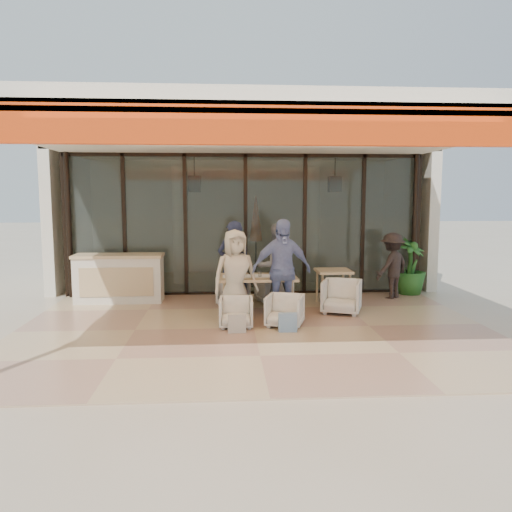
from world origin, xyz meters
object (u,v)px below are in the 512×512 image
(chair_far_right, at_px, (274,288))
(chair_near_left, at_px, (236,311))
(diner_navy, at_px, (234,265))
(diner_grey, at_px, (276,267))
(potted_palm, at_px, (410,266))
(dining_table, at_px, (256,279))
(side_chair, at_px, (342,295))
(host_counter, at_px, (119,278))
(side_table, at_px, (333,275))
(diner_periwinkle, at_px, (282,270))
(diner_cream, at_px, (235,275))
(standing_woman, at_px, (392,266))
(chair_near_right, at_px, (285,309))
(chair_far_left, at_px, (234,287))

(chair_far_right, height_order, chair_near_left, chair_far_right)
(chair_far_right, relative_size, diner_navy, 0.38)
(chair_far_right, xyz_separation_m, diner_grey, (0.00, -0.50, 0.52))
(potted_palm, bearing_deg, dining_table, -155.17)
(chair_far_right, xyz_separation_m, potted_palm, (3.21, 0.74, 0.32))
(diner_navy, distance_m, side_chair, 2.18)
(host_counter, height_order, side_table, host_counter)
(diner_periwinkle, relative_size, side_chair, 2.54)
(dining_table, height_order, potted_palm, potted_palm)
(chair_near_left, xyz_separation_m, potted_palm, (4.05, 2.64, 0.36))
(diner_cream, bearing_deg, side_chair, -3.92)
(side_table, distance_m, potted_palm, 2.23)
(standing_woman, height_order, potted_palm, standing_woman)
(diner_navy, xyz_separation_m, side_chair, (2.05, -0.50, -0.53))
(chair_near_right, distance_m, diner_periwinkle, 0.79)
(chair_far_left, distance_m, potted_palm, 4.13)
(host_counter, xyz_separation_m, standing_woman, (5.89, 0.01, 0.20))
(dining_table, xyz_separation_m, chair_near_right, (0.43, -0.96, -0.37))
(chair_far_left, height_order, potted_palm, potted_palm)
(side_table, distance_m, standing_woman, 1.52)
(host_counter, relative_size, chair_near_left, 3.16)
(side_table, xyz_separation_m, side_chair, (0.00, -0.75, -0.27))
(chair_near_right, height_order, diner_cream, diner_cream)
(diner_navy, height_order, potted_palm, diner_navy)
(diner_periwinkle, height_order, potted_palm, diner_periwinkle)
(chair_near_left, xyz_separation_m, diner_grey, (0.84, 1.40, 0.56))
(side_chair, bearing_deg, chair_far_left, 174.55)
(chair_near_right, xyz_separation_m, side_chair, (1.21, 0.90, 0.05))
(chair_far_left, bearing_deg, side_table, 178.17)
(standing_woman, bearing_deg, potted_palm, -177.71)
(diner_cream, distance_m, side_table, 2.36)
(diner_cream, height_order, side_chair, diner_cream)
(diner_periwinkle, bearing_deg, side_table, 34.85)
(chair_far_right, height_order, diner_cream, diner_cream)
(dining_table, relative_size, potted_palm, 1.14)
(host_counter, xyz_separation_m, chair_near_left, (2.41, -2.18, -0.24))
(diner_cream, xyz_separation_m, side_table, (2.05, 1.15, -0.20))
(side_table, bearing_deg, diner_cream, -150.72)
(dining_table, bearing_deg, potted_palm, 24.83)
(chair_near_left, distance_m, potted_palm, 4.85)
(host_counter, bearing_deg, potted_palm, 4.05)
(diner_periwinkle, distance_m, side_chair, 1.40)
(chair_near_left, distance_m, diner_navy, 1.52)
(chair_near_left, xyz_separation_m, diner_cream, (0.00, 0.50, 0.54))
(diner_navy, bearing_deg, diner_periwinkle, 135.70)
(dining_table, relative_size, chair_near_left, 2.56)
(side_table, bearing_deg, standing_woman, 20.67)
(side_chair, distance_m, potted_palm, 2.66)
(diner_navy, relative_size, diner_grey, 1.04)
(diner_navy, bearing_deg, side_table, -170.36)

